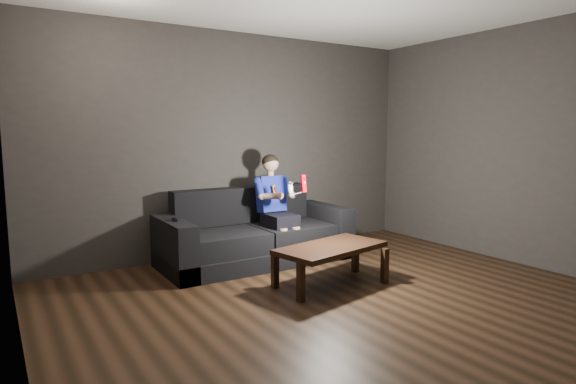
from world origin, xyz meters
TOP-DOWN VIEW (x-y plane):
  - floor at (0.00, 0.00)m, footprint 5.00×5.00m
  - back_wall at (0.00, 2.50)m, footprint 5.00×0.04m
  - left_wall at (-2.50, 0.00)m, footprint 0.04×5.00m
  - right_wall at (2.50, 0.00)m, footprint 0.04×5.00m
  - sofa at (-0.05, 1.96)m, footprint 2.18×0.94m
  - child at (0.20, 1.90)m, footprint 0.47×0.58m
  - wii_remote_red at (0.29, 1.46)m, footprint 0.05×0.07m
  - nunchuk_white at (0.12, 1.46)m, footprint 0.08×0.10m
  - wii_remote_black at (-1.03, 1.88)m, footprint 0.05×0.14m
  - coffee_table at (0.17, 0.79)m, footprint 1.20×0.76m

SIDE VIEW (x-z plane):
  - floor at x=0.00m, z-range 0.00..0.00m
  - sofa at x=-0.05m, z-range -0.15..0.70m
  - coffee_table at x=0.17m, z-range 0.15..0.55m
  - wii_remote_black at x=-1.03m, z-range 0.59..0.62m
  - child at x=0.20m, z-range 0.15..1.31m
  - nunchuk_white at x=0.12m, z-range 0.83..0.98m
  - wii_remote_red at x=0.29m, z-range 0.85..1.04m
  - back_wall at x=0.00m, z-range 0.00..2.70m
  - left_wall at x=-2.50m, z-range 0.00..2.70m
  - right_wall at x=2.50m, z-range 0.00..2.70m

